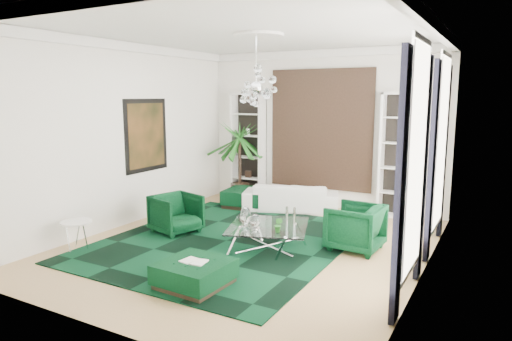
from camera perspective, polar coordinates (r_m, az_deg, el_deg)
The scene contains 30 objects.
floor at distance 8.50m, azimuth -0.70°, elevation -9.34°, with size 6.00×7.00×0.02m, color tan.
ceiling at distance 8.13m, azimuth -0.76°, elevation 17.09°, with size 6.00×7.00×0.02m, color white.
wall_back at distance 11.27m, azimuth 8.19°, elevation 5.10°, with size 6.00×0.02×3.80m, color white.
wall_front at distance 5.37m, azimuth -19.66°, elevation 0.09°, with size 6.00×0.02×3.80m, color white.
wall_left at distance 9.94m, azimuth -16.02°, elevation 4.28°, with size 0.02×7.00×3.80m, color white.
wall_right at distance 7.11m, azimuth 20.85°, elevation 2.16°, with size 0.02×7.00×3.80m, color white.
crown_molding at distance 8.12m, azimuth -0.76°, elevation 16.32°, with size 6.00×7.00×0.18m, color white, non-canonical shape.
ceiling_medallion at distance 8.39m, azimuth 0.30°, elevation 16.58°, with size 0.90×0.90×0.05m, color white.
tapestry at distance 11.22m, azimuth 8.10°, elevation 5.08°, with size 2.50×0.06×2.80m, color black.
shelving_left at distance 11.97m, azimuth -0.97°, elevation 3.03°, with size 0.90×0.38×2.80m, color white, non-canonical shape.
shelving_right at distance 10.59m, azimuth 17.64°, elevation 1.77°, with size 0.90×0.38×2.80m, color white, non-canonical shape.
painting at distance 10.34m, azimuth -13.50°, elevation 4.29°, with size 0.04×1.30×1.60m, color black.
window_near at distance 6.23m, azimuth 19.46°, elevation 1.31°, with size 0.03×1.10×2.90m, color white.
curtain_near_a at distance 5.52m, azimuth 17.58°, elevation -2.20°, with size 0.07×0.30×3.25m, color black.
curtain_near_b at distance 7.03m, azimuth 20.15°, elevation 0.07°, with size 0.07×0.30×3.25m, color black.
window_far at distance 8.59m, azimuth 22.18°, elevation 3.22°, with size 0.03×1.10×2.90m, color white.
curtain_far_a at distance 7.86m, azimuth 21.11°, elevation 0.93°, with size 0.07×0.30×3.25m, color black.
curtain_far_b at distance 9.39m, azimuth 22.46°, elevation 2.13°, with size 0.07×0.30×3.25m, color black.
rug at distance 8.69m, azimuth -3.72°, elevation -8.80°, with size 4.20×5.00×0.02m, color black.
sofa at distance 10.93m, azimuth 4.39°, elevation -3.31°, with size 2.23×0.87×0.65m, color white.
armchair_left at distance 9.26m, azimuth -9.95°, elevation -5.35°, with size 0.83×0.85×0.78m, color black.
armchair_right at distance 8.31m, azimuth 12.30°, elevation -6.95°, with size 0.88×0.91×0.82m, color black.
coffee_table at distance 8.13m, azimuth 1.54°, elevation -8.44°, with size 1.34×1.34×0.46m, color white, non-canonical shape.
ottoman_side at distance 11.24m, azimuth -1.15°, elevation -3.48°, with size 0.99×0.99×0.44m, color black.
ottoman_front at distance 6.75m, azimuth -7.70°, elevation -12.72°, with size 0.93×0.93×0.37m, color black.
book at distance 6.68m, azimuth -7.73°, elevation -11.14°, with size 0.37×0.25×0.03m, color white.
side_table at distance 8.75m, azimuth -21.47°, elevation -7.62°, with size 0.54×0.54×0.52m, color white.
palm at distance 11.83m, azimuth -2.05°, elevation 2.62°, with size 1.67×1.67×2.66m, color #1F611D, non-canonical shape.
chandelier at distance 8.15m, azimuth 0.02°, elevation 10.30°, with size 0.86×0.86×0.77m, color white, non-canonical shape.
table_plant at distance 7.65m, azimuth 2.82°, elevation -6.80°, with size 0.14×0.12×0.26m, color #1F611D.
Camera 1 is at (4.00, -7.00, 2.71)m, focal length 32.00 mm.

